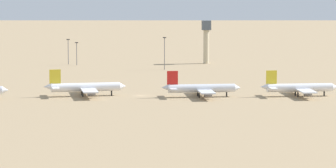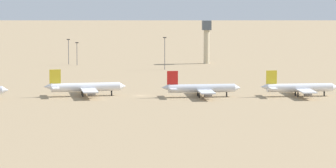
{
  "view_description": "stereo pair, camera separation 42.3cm",
  "coord_description": "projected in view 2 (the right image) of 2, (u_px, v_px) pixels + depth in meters",
  "views": [
    {
      "loc": [
        4.67,
        -374.06,
        49.66
      ],
      "look_at": [
        11.21,
        -9.76,
        6.0
      ],
      "focal_mm": 97.71,
      "sensor_mm": 36.0,
      "label": 1
    },
    {
      "loc": [
        5.1,
        -374.07,
        49.66
      ],
      "look_at": [
        11.21,
        -9.76,
        6.0
      ],
      "focal_mm": 97.71,
      "sensor_mm": 36.0,
      "label": 2
    }
  ],
  "objects": [
    {
      "name": "light_pole_east",
      "position": [
        165.0,
        51.0,
        478.71
      ],
      "size": [
        1.8,
        0.5,
        17.21
      ],
      "color": "#59595E",
      "rests_on": "ground"
    },
    {
      "name": "parked_jet_yellow_4",
      "position": [
        299.0,
        88.0,
        374.95
      ],
      "size": [
        32.76,
        27.68,
        10.82
      ],
      "rotation": [
        0.0,
        0.0,
        0.1
      ],
      "color": "white",
      "rests_on": "ground"
    },
    {
      "name": "parked_jet_red_3",
      "position": [
        201.0,
        88.0,
        372.63
      ],
      "size": [
        32.87,
        27.77,
        10.85
      ],
      "rotation": [
        0.0,
        0.0,
        0.09
      ],
      "color": "silver",
      "rests_on": "ground"
    },
    {
      "name": "light_pole_mid",
      "position": [
        77.0,
        52.0,
        502.52
      ],
      "size": [
        1.8,
        0.5,
        12.8
      ],
      "color": "#59595E",
      "rests_on": "ground"
    },
    {
      "name": "control_tower",
      "position": [
        207.0,
        37.0,
        512.56
      ],
      "size": [
        5.2,
        5.2,
        24.24
      ],
      "color": "#C6B793",
      "rests_on": "ground"
    },
    {
      "name": "parked_jet_yellow_2",
      "position": [
        85.0,
        87.0,
        375.47
      ],
      "size": [
        33.97,
        28.93,
        11.24
      ],
      "rotation": [
        0.0,
        0.0,
        0.17
      ],
      "color": "white",
      "rests_on": "ground"
    },
    {
      "name": "ground",
      "position": [
        141.0,
        96.0,
        377.18
      ],
      "size": [
        4000.0,
        4000.0,
        0.0
      ],
      "primitive_type": "plane",
      "color": "#9E8460"
    },
    {
      "name": "light_pole_west",
      "position": [
        69.0,
        50.0,
        507.9
      ],
      "size": [
        1.8,
        0.5,
        14.16
      ],
      "color": "#59595E",
      "rests_on": "ground"
    }
  ]
}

